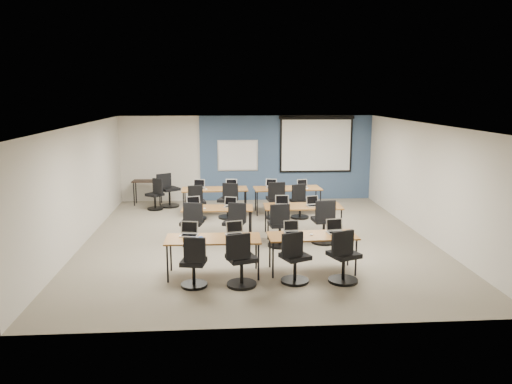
{
  "coord_description": "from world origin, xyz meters",
  "views": [
    {
      "loc": [
        -0.84,
        -11.29,
        3.39
      ],
      "look_at": [
        -0.01,
        0.4,
        1.06
      ],
      "focal_mm": 35.0,
      "sensor_mm": 36.0,
      "label": 1
    }
  ],
  "objects": [
    {
      "name": "laptop_3",
      "position": [
        1.36,
        -2.06,
        0.79
      ],
      "size": [
        0.33,
        0.28,
        0.25
      ],
      "rotation": [
        0.0,
        0.0,
        0.14
      ],
      "color": "#B1B1B8",
      "rests_on": "training_table_front_right"
    },
    {
      "name": "task_chair_10",
      "position": [
        0.66,
        1.95,
        0.43
      ],
      "size": [
        0.57,
        0.57,
        1.05
      ],
      "rotation": [
        0.0,
        0.0,
        0.11
      ],
      "color": "black",
      "rests_on": "floor"
    },
    {
      "name": "task_chair_0",
      "position": [
        -1.34,
        -2.87,
        0.39
      ],
      "size": [
        0.47,
        0.47,
        0.96
      ],
      "rotation": [
        0.0,
        0.0,
        -0.18
      ],
      "color": "black",
      "rests_on": "floor"
    },
    {
      "name": "blue_mousepad",
      "position": [
        -1.3,
        -2.29,
        0.73
      ],
      "size": [
        0.3,
        0.27,
        0.01
      ],
      "primitive_type": "cube",
      "rotation": [
        0.0,
        0.0,
        0.31
      ],
      "color": "navy",
      "rests_on": "training_table_front_left"
    },
    {
      "name": "ceiling",
      "position": [
        0.0,
        0.0,
        2.7
      ],
      "size": [
        8.0,
        9.0,
        0.02
      ],
      "primitive_type": "cube",
      "color": "white",
      "rests_on": "ground"
    },
    {
      "name": "task_chair_6",
      "position": [
        0.45,
        -0.61,
        0.42
      ],
      "size": [
        0.54,
        0.54,
        1.02
      ],
      "rotation": [
        0.0,
        0.0,
        0.13
      ],
      "color": "black",
      "rests_on": "floor"
    },
    {
      "name": "snack_plate",
      "position": [
        0.48,
        -2.29,
        0.74
      ],
      "size": [
        0.23,
        0.23,
        0.01
      ],
      "primitive_type": "cylinder",
      "rotation": [
        0.0,
        0.0,
        -0.23
      ],
      "color": "white",
      "rests_on": "training_table_front_right"
    },
    {
      "name": "mouse_3",
      "position": [
        1.63,
        -2.24,
        0.74
      ],
      "size": [
        0.1,
        0.12,
        0.04
      ],
      "primitive_type": "ellipsoid",
      "rotation": [
        0.0,
        0.0,
        -0.35
      ],
      "color": "white",
      "rests_on": "training_table_front_right"
    },
    {
      "name": "training_table_back_right",
      "position": [
        1.05,
        2.62,
        0.69
      ],
      "size": [
        1.91,
        0.8,
        0.73
      ],
      "rotation": [
        0.0,
        0.0,
        0.05
      ],
      "color": "brown",
      "rests_on": "floor"
    },
    {
      "name": "mouse_7",
      "position": [
        1.72,
        0.11,
        0.74
      ],
      "size": [
        0.07,
        0.1,
        0.03
      ],
      "primitive_type": "ellipsoid",
      "rotation": [
        0.0,
        0.0,
        0.17
      ],
      "color": "white",
      "rests_on": "training_table_mid_right"
    },
    {
      "name": "training_table_mid_left",
      "position": [
        -0.93,
        0.25,
        0.68
      ],
      "size": [
        1.67,
        0.7,
        0.73
      ],
      "rotation": [
        0.0,
        0.0,
        -0.05
      ],
      "color": "#9B6427",
      "rests_on": "floor"
    },
    {
      "name": "training_table_back_left",
      "position": [
        -1.02,
        2.64,
        0.69
      ],
      "size": [
        1.85,
        0.77,
        0.73
      ],
      "rotation": [
        0.0,
        0.0,
        0.03
      ],
      "color": "#995F31",
      "rests_on": "floor"
    },
    {
      "name": "laptop_5",
      "position": [
        -0.62,
        0.3,
        0.79
      ],
      "size": [
        0.3,
        0.26,
        0.23
      ],
      "rotation": [
        0.0,
        0.0,
        -0.33
      ],
      "color": "silver",
      "rests_on": "training_table_mid_left"
    },
    {
      "name": "task_chair_9",
      "position": [
        -0.65,
        2.07,
        0.42
      ],
      "size": [
        0.55,
        0.53,
        1.01
      ],
      "rotation": [
        0.0,
        0.0,
        -0.34
      ],
      "color": "black",
      "rests_on": "floor"
    },
    {
      "name": "utility_table",
      "position": [
        -3.11,
        4.02,
        0.65
      ],
      "size": [
        0.9,
        0.5,
        0.75
      ],
      "rotation": [
        0.0,
        0.0,
        -0.05
      ],
      "color": "#322119",
      "rests_on": "floor"
    },
    {
      "name": "laptop_0",
      "position": [
        -1.46,
        -2.06,
        0.79
      ],
      "size": [
        0.33,
        0.28,
        0.25
      ],
      "rotation": [
        0.0,
        0.0,
        -0.17
      ],
      "color": "#AEAEAE",
      "rests_on": "training_table_front_left"
    },
    {
      "name": "mouse_11",
      "position": [
        1.58,
        2.43,
        0.74
      ],
      "size": [
        0.07,
        0.11,
        0.04
      ],
      "primitive_type": "ellipsoid",
      "rotation": [
        0.0,
        0.0,
        0.09
      ],
      "color": "white",
      "rests_on": "training_table_back_right"
    },
    {
      "name": "training_table_front_left",
      "position": [
        -1.0,
        -2.29,
        0.68
      ],
      "size": [
        1.77,
        0.74,
        0.73
      ],
      "rotation": [
        0.0,
        0.0,
        -0.02
      ],
      "color": "brown",
      "rests_on": "floor"
    },
    {
      "name": "floor",
      "position": [
        0.0,
        0.0,
        0.0
      ],
      "size": [
        8.0,
        9.0,
        0.02
      ],
      "primitive_type": "cube",
      "color": "#6B6354",
      "rests_on": "ground"
    },
    {
      "name": "mouse_0",
      "position": [
        -1.3,
        -2.31,
        0.74
      ],
      "size": [
        0.09,
        0.12,
        0.04
      ],
      "primitive_type": "ellipsoid",
      "rotation": [
        0.0,
        0.0,
        -0.3
      ],
      "color": "white",
      "rests_on": "training_table_front_left"
    },
    {
      "name": "training_table_front_right",
      "position": [
        0.89,
        -2.22,
        0.68
      ],
      "size": [
        1.69,
        0.7,
        0.73
      ],
      "rotation": [
        0.0,
        0.0,
        0.04
      ],
      "color": "#9F602A",
      "rests_on": "floor"
    },
    {
      "name": "wall_front",
      "position": [
        0.0,
        -4.5,
        1.35
      ],
      "size": [
        8.0,
        0.04,
        2.7
      ],
      "primitive_type": "cube",
      "color": "beige",
      "rests_on": "ground"
    },
    {
      "name": "mouse_8",
      "position": [
        -1.26,
        2.53,
        0.74
      ],
      "size": [
        0.09,
        0.11,
        0.03
      ],
      "primitive_type": "ellipsoid",
      "rotation": [
        0.0,
        0.0,
        -0.33
      ],
      "color": "white",
      "rests_on": "training_table_back_left"
    },
    {
      "name": "mouse_9",
      "position": [
        -0.41,
        2.55,
        0.74
      ],
      "size": [
        0.09,
        0.12,
        0.04
      ],
      "primitive_type": "ellipsoid",
      "rotation": [
        0.0,
        0.0,
        -0.32
      ],
      "color": "white",
      "rests_on": "training_table_back_left"
    },
    {
      "name": "laptop_6",
      "position": [
        0.62,
        0.32,
        0.79
      ],
      "size": [
        0.33,
        0.28,
        0.25
      ],
      "rotation": [
        0.0,
        0.0,
        -0.04
      ],
      "color": "silver",
      "rests_on": "training_table_mid_right"
    },
    {
      "name": "mouse_6",
      "position": [
        0.73,
        0.04,
        0.74
      ],
      "size": [
        0.07,
        0.11,
        0.04
      ],
      "primitive_type": "ellipsoid",
      "rotation": [
        0.0,
        0.0,
        -0.1
      ],
      "color": "white",
      "rests_on": "training_table_mid_right"
    },
    {
      "name": "mouse_2",
      "position": [
        0.87,
        -2.23,
        0.74
      ],
      "size": [
        0.08,
        0.11,
        0.03
      ],
      "primitive_type": "ellipsoid",
      "rotation": [
        0.0,
        0.0,
        0.23
      ],
      "color": "white",
      "rests_on": "training_table_front_right"
    },
    {
      "name": "laptop_7",
      "position": [
        1.35,
        0.28,
        0.79
      ],
      "size": [
        0.31,
        0.26,
        0.23
      ],
      "rotation": [
        0.0,
        0.0,
        0.25
      ],
      "color": "#A7A7A9",
      "rests_on": "training_table_mid_right"
    },
    {
      "name": "wall_back",
      "position": [
        0.0,
        4.5,
        1.35
      ],
      "size": [
        8.0,
        0.04,
        2.7
      ],
      "primitive_type": "cube",
      "color": "beige",
      "rests_on": "ground"
    },
    {
      "name": "task_chair_4",
      "position": [
        -1.5,
        -0.33,
        0.42
      ],
      "size": [
        0.54,
        0.54,
        1.02
      ],
      "rotation": [
        0.0,
        0.0,
        -0.19
      ],
      "color": "black",
      "rests_on": "floor"
    },
    {
      "name": "laptop_1",
      "position": [
        -0.59,
        -2.09,
        0.79
      ],
      "size": [
        0.33,
        0.28,
        0.25
      ],
      "rotation": [
        0.0,
        0.0,
        0.25
      ],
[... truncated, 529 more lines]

